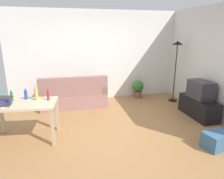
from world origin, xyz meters
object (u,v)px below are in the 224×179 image
object	(u,v)px
bottle_tall	(0,96)
bottle_blue	(26,95)
couch	(74,96)
potted_plant	(138,88)
bottle_squat	(36,94)
tv_stand	(198,107)
tv	(201,90)
torchiere_lamp	(177,55)
book_stack	(5,102)
desk	(24,108)
bottle_green	(12,97)
storage_box	(217,140)
bottle_red	(48,95)

from	to	relation	value
bottle_tall	bottle_blue	bearing A→B (deg)	3.07
couch	bottle_tall	world-z (taller)	bottle_tall
potted_plant	bottle_squat	distance (m)	3.40
couch	tv_stand	size ratio (longest dim) A/B	1.65
tv_stand	tv	bearing A→B (deg)	-90.00
tv	bottle_squat	distance (m)	3.79
tv_stand	torchiere_lamp	xyz separation A→B (m)	(0.00, 1.21, 1.17)
torchiere_lamp	book_stack	distance (m)	4.59
desk	bottle_squat	xyz separation A→B (m)	(0.23, 0.13, 0.24)
tv_stand	bottle_tall	xyz separation A→B (m)	(-4.46, 0.02, 0.63)
book_stack	bottle_green	bearing A→B (deg)	81.89
tv_stand	storage_box	distance (m)	1.45
tv	storage_box	xyz separation A→B (m)	(-0.58, -1.33, -0.55)
couch	desk	xyz separation A→B (m)	(-1.01, -1.62, 0.34)
torchiere_lamp	bottle_red	size ratio (longest dim) A/B	8.19
couch	book_stack	distance (m)	2.26
bottle_squat	tv	bearing A→B (deg)	0.86
torchiere_lamp	potted_plant	size ratio (longest dim) A/B	3.18
bottle_squat	desk	bearing A→B (deg)	-151.29
desk	bottle_green	distance (m)	0.34
potted_plant	bottle_squat	bearing A→B (deg)	-147.34
bottle_squat	bottle_tall	bearing A→B (deg)	173.79
bottle_blue	tv	bearing A→B (deg)	-0.59
storage_box	desk	bearing A→B (deg)	161.53
couch	bottle_red	world-z (taller)	bottle_red
desk	bottle_red	xyz separation A→B (m)	(0.46, 0.07, 0.20)
tv	desk	bearing A→B (deg)	92.62
bottle_green	bottle_red	world-z (taller)	bottle_green
torchiere_lamp	potted_plant	bearing A→B (deg)	150.54
potted_plant	couch	bearing A→B (deg)	-171.32
tv	bottle_blue	world-z (taller)	bottle_blue
tv_stand	bottle_tall	size ratio (longest dim) A/B	4.30
desk	bottle_tall	size ratio (longest dim) A/B	4.96
couch	torchiere_lamp	bearing A→B (deg)	175.65
tv	potted_plant	distance (m)	2.03
bottle_squat	bottle_blue	bearing A→B (deg)	155.01
tv_stand	torchiere_lamp	bearing A→B (deg)	0.00
bottle_green	tv	bearing A→B (deg)	0.41
torchiere_lamp	storage_box	bearing A→B (deg)	-102.85
bottle_blue	bottle_tall	bearing A→B (deg)	-176.93
tv	book_stack	world-z (taller)	book_stack
couch	bottle_tall	distance (m)	2.11
desk	bottle_blue	world-z (taller)	bottle_blue
potted_plant	bottle_squat	world-z (taller)	bottle_squat
potted_plant	tv_stand	bearing A→B (deg)	-61.34
desk	bottle_blue	distance (m)	0.30
storage_box	bottle_red	size ratio (longest dim) A/B	2.17
desk	potted_plant	distance (m)	3.63
couch	potted_plant	bearing A→B (deg)	-171.32
desk	book_stack	bearing A→B (deg)	-144.13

